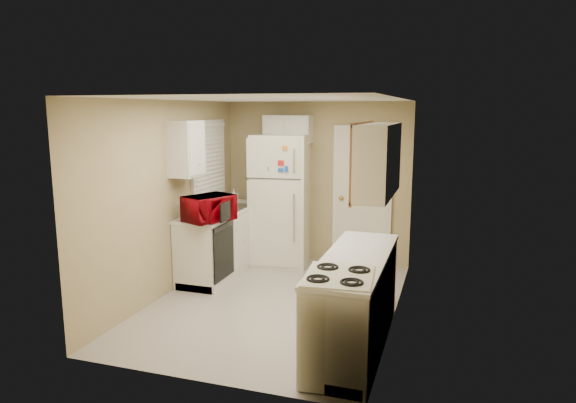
% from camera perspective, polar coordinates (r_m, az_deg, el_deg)
% --- Properties ---
extents(floor, '(3.80, 3.80, 0.00)m').
position_cam_1_polar(floor, '(6.27, -1.43, -11.18)').
color(floor, beige).
rests_on(floor, ground).
extents(ceiling, '(3.80, 3.80, 0.00)m').
position_cam_1_polar(ceiling, '(5.84, -1.54, 11.32)').
color(ceiling, white).
rests_on(ceiling, floor).
extents(wall_left, '(3.80, 3.80, 0.00)m').
position_cam_1_polar(wall_left, '(6.53, -13.15, 0.36)').
color(wall_left, tan).
rests_on(wall_left, floor).
extents(wall_right, '(3.80, 3.80, 0.00)m').
position_cam_1_polar(wall_right, '(5.64, 12.07, -1.13)').
color(wall_right, tan).
rests_on(wall_right, floor).
extents(wall_back, '(2.80, 2.80, 0.00)m').
position_cam_1_polar(wall_back, '(7.73, 3.19, 2.12)').
color(wall_back, tan).
rests_on(wall_back, floor).
extents(wall_front, '(2.80, 2.80, 0.00)m').
position_cam_1_polar(wall_front, '(4.24, -10.07, -4.82)').
color(wall_front, tan).
rests_on(wall_front, floor).
extents(left_counter, '(0.60, 1.80, 0.90)m').
position_cam_1_polar(left_counter, '(7.33, -7.27, -4.40)').
color(left_counter, silver).
rests_on(left_counter, floor).
extents(dishwasher, '(0.03, 0.58, 0.72)m').
position_cam_1_polar(dishwasher, '(6.67, -7.20, -5.50)').
color(dishwasher, black).
rests_on(dishwasher, floor).
extents(sink, '(0.54, 0.74, 0.16)m').
position_cam_1_polar(sink, '(7.37, -6.84, -1.03)').
color(sink, gray).
rests_on(sink, left_counter).
extents(microwave, '(0.67, 0.55, 0.39)m').
position_cam_1_polar(microwave, '(6.50, -8.78, -0.89)').
color(microwave, '#790209').
rests_on(microwave, left_counter).
extents(soap_bottle, '(0.10, 0.10, 0.22)m').
position_cam_1_polar(soap_bottle, '(7.70, -6.04, 0.53)').
color(soap_bottle, white).
rests_on(soap_bottle, left_counter).
extents(window_blinds, '(0.10, 0.98, 1.08)m').
position_cam_1_polar(window_blinds, '(7.37, -8.81, 4.74)').
color(window_blinds, silver).
rests_on(window_blinds, wall_left).
extents(upper_cabinet_left, '(0.30, 0.45, 0.70)m').
position_cam_1_polar(upper_cabinet_left, '(6.57, -11.25, 5.77)').
color(upper_cabinet_left, silver).
rests_on(upper_cabinet_left, wall_left).
extents(refrigerator, '(0.88, 0.86, 1.93)m').
position_cam_1_polar(refrigerator, '(7.61, -0.70, 0.21)').
color(refrigerator, silver).
rests_on(refrigerator, floor).
extents(cabinet_over_fridge, '(0.70, 0.30, 0.40)m').
position_cam_1_polar(cabinet_over_fridge, '(7.63, 0.03, 8.06)').
color(cabinet_over_fridge, silver).
rests_on(cabinet_over_fridge, wall_back).
extents(interior_door, '(0.86, 0.06, 2.08)m').
position_cam_1_polar(interior_door, '(7.58, 8.23, 0.48)').
color(interior_door, silver).
rests_on(interior_door, floor).
extents(right_counter, '(0.60, 2.00, 0.90)m').
position_cam_1_polar(right_counter, '(5.12, 7.39, -10.90)').
color(right_counter, silver).
rests_on(right_counter, floor).
extents(stove, '(0.62, 0.74, 0.84)m').
position_cam_1_polar(stove, '(4.56, 5.59, -14.01)').
color(stove, silver).
rests_on(stove, floor).
extents(upper_cabinet_right, '(0.30, 1.20, 0.70)m').
position_cam_1_polar(upper_cabinet_right, '(5.08, 10.03, 4.55)').
color(upper_cabinet_right, silver).
rests_on(upper_cabinet_right, wall_right).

